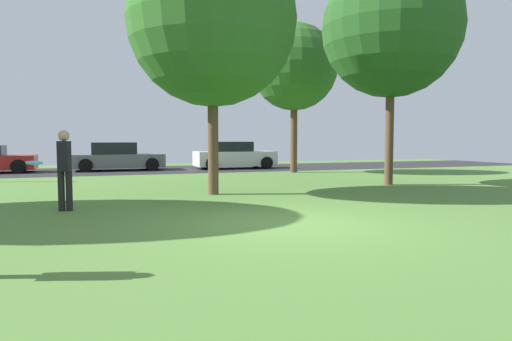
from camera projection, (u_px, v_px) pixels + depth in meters
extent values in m
plane|color=#547F38|center=(293.00, 223.00, 8.36)|extent=(44.00, 44.00, 0.00)
cube|color=#28282B|center=(164.00, 170.00, 23.39)|extent=(44.00, 6.40, 0.01)
cylinder|color=brown|center=(213.00, 132.00, 12.71)|extent=(0.29, 0.29, 3.48)
sphere|color=#2D6023|center=(212.00, 21.00, 12.51)|extent=(4.68, 4.68, 4.68)
cylinder|color=brown|center=(389.00, 134.00, 15.42)|extent=(0.28, 0.28, 3.46)
sphere|color=#23511E|center=(391.00, 28.00, 15.18)|extent=(4.64, 4.64, 4.64)
cylinder|color=brown|center=(294.00, 135.00, 21.33)|extent=(0.32, 0.32, 3.52)
sphere|color=#2D6023|center=(294.00, 67.00, 21.11)|extent=(4.03, 4.03, 4.03)
cylinder|color=black|center=(69.00, 191.00, 9.83)|extent=(0.14, 0.14, 0.86)
cylinder|color=black|center=(61.00, 191.00, 9.81)|extent=(0.14, 0.14, 0.86)
cube|color=black|center=(64.00, 156.00, 9.77)|extent=(0.28, 0.36, 0.65)
sphere|color=tan|center=(64.00, 136.00, 9.74)|extent=(0.23, 0.23, 0.23)
cylinder|color=#2DB2E0|center=(34.00, 163.00, 7.91)|extent=(0.36, 0.37, 0.06)
cylinder|color=black|center=(24.00, 164.00, 22.32)|extent=(0.64, 0.22, 0.64)
cylinder|color=black|center=(18.00, 167.00, 20.65)|extent=(0.64, 0.22, 0.64)
cube|color=slate|center=(119.00, 161.00, 22.84)|extent=(4.42, 1.88, 0.67)
cube|color=black|center=(114.00, 148.00, 22.72)|extent=(2.12, 1.66, 0.58)
cylinder|color=black|center=(148.00, 163.00, 24.25)|extent=(0.64, 0.22, 0.64)
cylinder|color=black|center=(152.00, 164.00, 22.49)|extent=(0.64, 0.22, 0.64)
cylinder|color=black|center=(86.00, 164.00, 23.21)|extent=(0.64, 0.22, 0.64)
cylinder|color=black|center=(86.00, 166.00, 21.44)|extent=(0.64, 0.22, 0.64)
cube|color=white|center=(235.00, 158.00, 24.28)|extent=(4.24, 1.72, 0.77)
cube|color=black|center=(231.00, 147.00, 24.17)|extent=(2.04, 1.51, 0.51)
cylinder|color=black|center=(256.00, 161.00, 25.60)|extent=(0.64, 0.22, 0.64)
cylinder|color=black|center=(267.00, 163.00, 23.99)|extent=(0.64, 0.22, 0.64)
cylinder|color=black|center=(204.00, 162.00, 24.60)|extent=(0.64, 0.22, 0.64)
cylinder|color=black|center=(212.00, 164.00, 22.99)|extent=(0.64, 0.22, 0.64)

